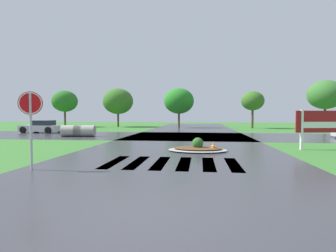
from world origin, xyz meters
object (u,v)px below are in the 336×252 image
Objects in this scene: estate_billboard at (323,123)px; stop_sign at (31,112)px; median_island at (198,148)px; traffic_cone at (213,147)px; drainage_pipe_stack at (78,131)px; car_blue_compact at (42,127)px.

stop_sign is at bearing 17.96° from estate_billboard.
estate_billboard is 6.79m from median_island.
stop_sign reaches higher than traffic_cone.
median_island is 1.04× the size of drainage_pipe_stack.
traffic_cone is at bearing -10.47° from median_island.
median_island is (5.40, 5.26, -1.79)m from stop_sign.
drainage_pipe_stack is (-16.53, 6.24, -0.90)m from estate_billboard.
drainage_pipe_stack is at bearing 90.14° from stop_sign.
estate_billboard reaches higher than drainage_pipe_stack.
estate_billboard is 24.64m from car_blue_compact.
estate_billboard reaches higher than car_blue_compact.
stop_sign is at bearing 125.13° from car_blue_compact.
stop_sign is 0.91× the size of drainage_pipe_stack.
stop_sign reaches higher than estate_billboard.
stop_sign is 7.75m from median_island.
stop_sign is 0.87× the size of median_island.
stop_sign is at bearing -140.37° from traffic_cone.
median_island reaches higher than traffic_cone.
median_island is at bearing 147.05° from car_blue_compact.
estate_billboard is 5.56× the size of traffic_cone.
drainage_pipe_stack reaches higher than traffic_cone.
car_blue_compact is at bearing 144.43° from traffic_cone.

